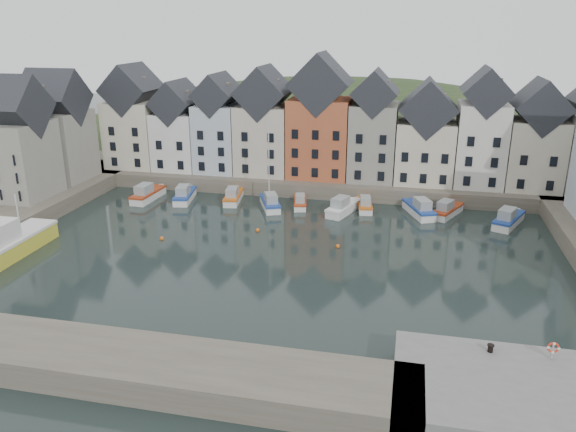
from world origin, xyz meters
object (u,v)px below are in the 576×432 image
(boat_d, at_px, (270,203))
(large_vessel, at_px, (5,244))
(mooring_bollard, at_px, (491,348))
(life_ring_post, at_px, (553,348))
(boat_a, at_px, (147,194))

(boat_d, bearing_deg, large_vessel, -158.85)
(boat_d, xyz_separation_m, large_vessel, (-23.03, -22.28, 0.73))
(boat_d, height_order, large_vessel, boat_d)
(boat_d, distance_m, large_vessel, 32.05)
(large_vessel, height_order, mooring_bollard, large_vessel)
(large_vessel, distance_m, mooring_bollard, 48.45)
(large_vessel, bearing_deg, mooring_bollard, -14.15)
(boat_d, bearing_deg, life_ring_post, -72.90)
(boat_d, height_order, mooring_bollard, boat_d)
(mooring_bollard, bearing_deg, boat_d, 125.83)
(boat_a, height_order, boat_d, boat_d)
(boat_a, relative_size, boat_d, 0.58)
(life_ring_post, bearing_deg, boat_d, 130.00)
(boat_a, bearing_deg, life_ring_post, -33.44)
(mooring_bollard, bearing_deg, large_vessel, 166.73)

